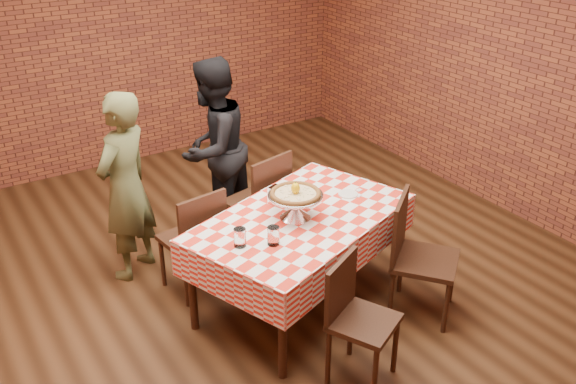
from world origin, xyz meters
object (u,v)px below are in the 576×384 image
object	(u,v)px
water_glass_left	(273,236)
condiment_caddy	(275,195)
chair_near_right	(426,258)
chair_far_right	(256,201)
diner_black	(213,148)
pizza_stand	(295,206)
water_glass_right	(240,237)
chair_near_left	(364,325)
chair_far_left	(192,239)
pizza	(295,194)
diner_olive	(125,187)
table	(300,260)

from	to	relation	value
water_glass_left	condiment_caddy	xyz separation A→B (m)	(0.32, 0.51, 0.00)
water_glass_left	chair_near_right	xyz separation A→B (m)	(1.08, -0.37, -0.35)
condiment_caddy	chair_far_right	size ratio (longest dim) A/B	0.15
diner_black	chair_near_right	bearing A→B (deg)	79.52
pizza_stand	water_glass_right	xyz separation A→B (m)	(-0.53, -0.14, -0.03)
chair_near_left	chair_far_left	distance (m)	1.61
condiment_caddy	diner_black	distance (m)	1.10
pizza	diner_olive	world-z (taller)	diner_olive
condiment_caddy	chair_near_right	xyz separation A→B (m)	(0.76, -0.88, -0.35)
chair_near_right	pizza	bearing A→B (deg)	102.67
chair_near_right	diner_olive	xyz separation A→B (m)	(-1.65, 1.70, 0.31)
water_glass_left	chair_near_left	bearing A→B (deg)	-70.22
table	water_glass_right	world-z (taller)	water_glass_right
chair_far_right	water_glass_right	bearing A→B (deg)	41.97
water_glass_right	chair_far_right	bearing A→B (deg)	55.37
water_glass_right	diner_olive	bearing A→B (deg)	106.58
water_glass_right	pizza	bearing A→B (deg)	14.25
water_glass_right	chair_near_left	bearing A→B (deg)	-60.45
table	diner_olive	xyz separation A→B (m)	(-0.94, 1.10, 0.41)
diner_olive	chair_near_right	bearing A→B (deg)	100.17
pizza	chair_near_left	size ratio (longest dim) A/B	0.42
pizza_stand	diner_black	bearing A→B (deg)	89.45
water_glass_right	condiment_caddy	world-z (taller)	condiment_caddy
chair_near_left	chair_far_left	xyz separation A→B (m)	(-0.49, 1.53, 0.02)
condiment_caddy	chair_near_left	size ratio (longest dim) A/B	0.16
table	chair_near_right	bearing A→B (deg)	-40.32
chair_far_left	water_glass_left	bearing A→B (deg)	98.35
chair_near_right	diner_black	xyz separation A→B (m)	(-0.74, 1.98, 0.34)
table	water_glass_left	world-z (taller)	water_glass_left
table	chair_far_right	bearing A→B (deg)	82.30
water_glass_right	diner_black	world-z (taller)	diner_black
water_glass_left	chair_near_left	distance (m)	0.83
chair_near_right	diner_black	bearing A→B (deg)	72.27
chair_near_left	pizza	bearing A→B (deg)	58.54
table	condiment_caddy	xyz separation A→B (m)	(-0.05, 0.28, 0.45)
chair_far_right	diner_olive	distance (m)	1.13
condiment_caddy	chair_far_right	xyz separation A→B (m)	(0.17, 0.60, -0.36)
table	pizza	bearing A→B (deg)	165.82
pizza	chair_near_left	bearing A→B (deg)	-95.02
diner_black	chair_far_left	bearing A→B (deg)	21.60
diner_olive	water_glass_right	bearing A→B (deg)	72.66
chair_near_right	chair_far_right	distance (m)	1.59
table	pizza	xyz separation A→B (m)	(-0.04, 0.01, 0.57)
condiment_caddy	diner_black	xyz separation A→B (m)	(0.02, 1.10, -0.01)
table	pizza_stand	distance (m)	0.48
chair_far_left	chair_far_right	xyz separation A→B (m)	(0.73, 0.26, 0.02)
water_glass_left	diner_olive	xyz separation A→B (m)	(-0.57, 1.33, -0.04)
pizza	water_glass_left	world-z (taller)	pizza
pizza_stand	water_glass_right	distance (m)	0.55
chair_near_right	diner_olive	bearing A→B (deg)	95.95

